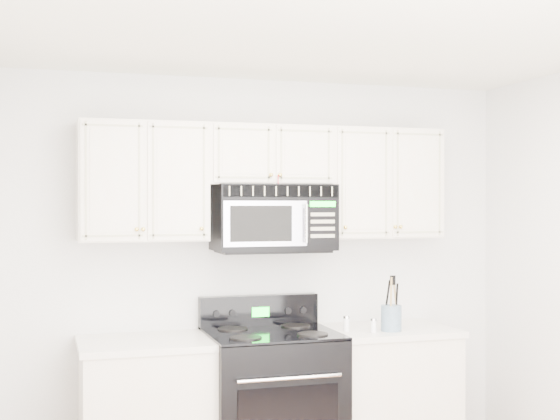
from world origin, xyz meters
name	(u,v)px	position (x,y,z in m)	size (l,w,h in m)	color
room	(361,301)	(0.00, 0.00, 1.30)	(3.51, 3.51, 2.61)	brown
base_cabinet_left	(149,420)	(-0.80, 1.44, 0.43)	(0.86, 0.65, 0.92)	beige
base_cabinet_right	(387,400)	(0.80, 1.44, 0.43)	(0.86, 0.65, 0.92)	beige
range	(272,402)	(-0.02, 1.41, 0.48)	(0.82, 0.74, 1.14)	black
upper_cabinets	(267,177)	(0.00, 1.58, 1.93)	(2.44, 0.37, 0.75)	beige
microwave	(273,217)	(0.03, 1.55, 1.67)	(0.78, 0.44, 0.43)	black
utensil_crock	(391,317)	(0.76, 1.30, 1.01)	(0.14, 0.14, 0.36)	slate
shaker_salt	(347,323)	(0.48, 1.37, 0.97)	(0.04, 0.04, 0.10)	silver
shaker_pepper	(373,325)	(0.63, 1.27, 0.97)	(0.04, 0.04, 0.09)	silver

